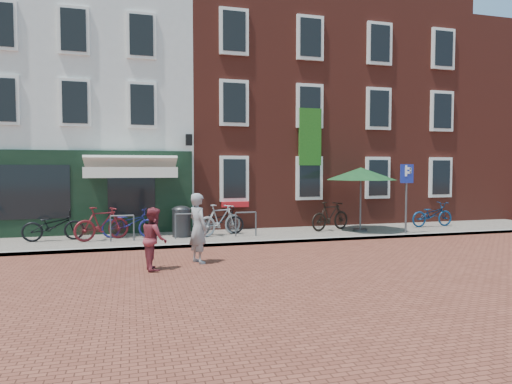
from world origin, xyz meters
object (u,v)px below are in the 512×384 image
object	(u,v)px
litter_bin	(181,220)
parasol	(361,171)
bicycle_3	(220,220)
woman	(198,228)
bicycle_5	(330,216)
bicycle_2	(129,223)
bicycle_4	(219,221)
parking_sign	(407,186)
bicycle_1	(102,223)
boy	(154,239)
bicycle_0	(53,226)
bicycle_6	(432,214)

from	to	relation	value
litter_bin	parasol	bearing A→B (deg)	-3.05
parasol	bicycle_3	xyz separation A→B (m)	(-5.15, 0.27, -1.64)
woman	bicycle_5	xyz separation A→B (m)	(5.43, 3.93, -0.25)
litter_bin	bicycle_2	xyz separation A→B (m)	(-1.67, 0.22, -0.09)
bicycle_2	bicycle_4	world-z (taller)	same
parking_sign	bicycle_3	xyz separation A→B (m)	(-6.34, 1.33, -1.14)
bicycle_1	bicycle_4	size ratio (longest dim) A/B	0.97
parasol	bicycle_5	xyz separation A→B (m)	(-1.01, 0.41, -1.64)
bicycle_1	bicycle_4	xyz separation A→B (m)	(3.80, 0.21, -0.05)
bicycle_3	bicycle_1	bearing A→B (deg)	64.09
parking_sign	bicycle_2	world-z (taller)	parking_sign
parking_sign	parasol	xyz separation A→B (m)	(-1.19, 1.06, 0.50)
woman	boy	size ratio (longest dim) A/B	1.20
litter_bin	bicycle_0	world-z (taller)	litter_bin
litter_bin	woman	world-z (taller)	woman
parasol	woman	bearing A→B (deg)	-151.35
litter_bin	bicycle_5	size ratio (longest dim) A/B	0.62
boy	bicycle_2	world-z (taller)	boy
woman	bicycle_0	xyz separation A→B (m)	(-3.99, 4.07, -0.30)
litter_bin	parking_sign	distance (m)	7.85
parasol	boy	bearing A→B (deg)	-152.09
parking_sign	bicycle_1	size ratio (longest dim) A/B	1.37
bicycle_1	bicycle_6	size ratio (longest dim) A/B	0.97
parasol	bicycle_3	size ratio (longest dim) A/B	1.47
boy	bicycle_6	size ratio (longest dim) A/B	0.80
bicycle_6	bicycle_2	bearing A→B (deg)	86.31
bicycle_5	bicycle_6	bearing A→B (deg)	-109.37
bicycle_5	litter_bin	bearing A→B (deg)	72.27
parasol	bicycle_5	size ratio (longest dim) A/B	1.47
bicycle_3	parking_sign	bearing A→B (deg)	-128.01
parking_sign	bicycle_5	size ratio (longest dim) A/B	1.37
parasol	boy	xyz separation A→B (m)	(-7.55, -4.00, -1.54)
parasol	bicycle_2	bearing A→B (deg)	176.05
bicycle_1	litter_bin	bearing A→B (deg)	-112.28
boy	bicycle_1	distance (m)	4.48
bicycle_0	bicycle_5	world-z (taller)	bicycle_5
bicycle_2	bicycle_3	world-z (taller)	bicycle_3
litter_bin	bicycle_3	size ratio (longest dim) A/B	0.62
litter_bin	bicycle_4	size ratio (longest dim) A/B	0.60
litter_bin	boy	distance (m)	4.48
bicycle_2	bicycle_0	bearing A→B (deg)	103.19
parking_sign	bicycle_1	bearing A→B (deg)	172.61
bicycle_1	bicycle_4	world-z (taller)	bicycle_1
bicycle_4	bicycle_6	distance (m)	8.46
litter_bin	bicycle_2	world-z (taller)	litter_bin
bicycle_0	bicycle_3	xyz separation A→B (m)	(5.28, -0.28, 0.05)
litter_bin	bicycle_6	size ratio (longest dim) A/B	0.60
parking_sign	bicycle_6	world-z (taller)	parking_sign
litter_bin	bicycle_6	bearing A→B (deg)	-0.06
bicycle_5	bicycle_6	distance (m)	4.31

